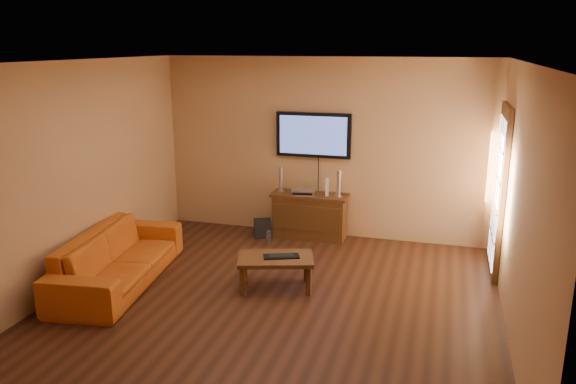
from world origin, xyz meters
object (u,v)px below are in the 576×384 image
at_px(media_console, 310,216).
at_px(sofa, 118,249).
at_px(game_console, 327,187).
at_px(television, 313,135).
at_px(subwoofer, 263,228).
at_px(coffee_table, 276,262).
at_px(av_receiver, 303,192).
at_px(speaker_left, 281,180).
at_px(speaker_right, 339,185).
at_px(keyboard, 281,256).
at_px(bottle, 269,237).

distance_m(media_console, sofa, 2.95).
bearing_deg(game_console, television, 140.81).
relative_size(television, sofa, 0.51).
xyz_separation_m(media_console, subwoofer, (-0.70, -0.16, -0.22)).
relative_size(coffee_table, av_receiver, 2.95).
height_order(speaker_left, subwoofer, speaker_left).
relative_size(speaker_left, game_console, 1.60).
height_order(coffee_table, game_console, game_console).
relative_size(speaker_right, subwoofer, 1.52).
bearing_deg(av_receiver, keyboard, -92.32).
bearing_deg(bottle, speaker_left, 83.50).
distance_m(television, game_console, 0.81).
distance_m(speaker_right, game_console, 0.20).
relative_size(television, speaker_left, 2.97).
relative_size(media_console, coffee_table, 1.14).
xyz_separation_m(coffee_table, av_receiver, (-0.14, 1.86, 0.38)).
height_order(speaker_left, bottle, speaker_left).
height_order(bottle, keyboard, keyboard).
xyz_separation_m(media_console, television, (0.00, 0.18, 1.21)).
height_order(game_console, keyboard, game_console).
xyz_separation_m(media_console, av_receiver, (-0.09, -0.05, 0.38)).
relative_size(media_console, game_console, 4.81).
distance_m(coffee_table, subwoofer, 1.91).
xyz_separation_m(television, speaker_left, (-0.47, -0.15, -0.69)).
xyz_separation_m(sofa, game_console, (2.13, 2.31, 0.37)).
distance_m(media_console, speaker_right, 0.68).
xyz_separation_m(speaker_left, bottle, (-0.05, -0.46, -0.77)).
distance_m(speaker_right, bottle, 1.30).
distance_m(television, coffee_table, 2.42).
height_order(coffee_table, keyboard, keyboard).
bearing_deg(bottle, game_console, 29.99).
height_order(speaker_right, keyboard, speaker_right).
relative_size(av_receiver, bottle, 1.67).
xyz_separation_m(game_console, keyboard, (-0.14, -1.93, -0.39)).
relative_size(sofa, speaker_left, 5.84).
xyz_separation_m(speaker_left, speaker_right, (0.91, -0.06, 0.00)).
distance_m(television, speaker_right, 0.84).
bearing_deg(speaker_left, subwoofer, -139.36).
distance_m(television, keyboard, 2.37).
height_order(television, bottle, television).
bearing_deg(sofa, media_console, -46.78).
bearing_deg(media_console, television, 90.00).
xyz_separation_m(game_console, subwoofer, (-0.96, -0.19, -0.68)).
bearing_deg(speaker_right, bottle, -157.71).
xyz_separation_m(sofa, subwoofer, (1.16, 2.12, -0.31)).
distance_m(speaker_left, game_console, 0.73).
height_order(speaker_right, av_receiver, speaker_right).
xyz_separation_m(av_receiver, subwoofer, (-0.61, -0.11, -0.60)).
bearing_deg(speaker_right, sofa, -135.73).
bearing_deg(coffee_table, bottle, 111.03).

